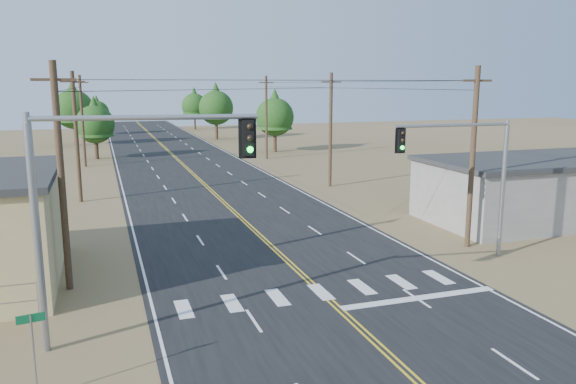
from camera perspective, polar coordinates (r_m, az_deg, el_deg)
name	(u,v)px	position (r m, az deg, el deg)	size (l,w,h in m)	color
ground	(418,382)	(18.64, 13.06, -18.32)	(220.00, 220.00, 0.00)	olive
road	(219,198)	(45.50, -7.03, -0.59)	(15.00, 200.00, 0.02)	black
building_right	(539,190)	(41.32, 24.15, 0.17)	(15.00, 8.00, 4.00)	gray
utility_pole_left_near	(61,176)	(26.07, -22.04, 1.50)	(1.80, 0.30, 10.00)	#4C3826
utility_pole_left_mid	(76,136)	(45.92, -20.70, 5.34)	(1.80, 0.30, 10.00)	#4C3826
utility_pole_left_far	(82,120)	(65.86, -20.16, 6.85)	(1.80, 0.30, 10.00)	#4C3826
utility_pole_right_near	(472,156)	(32.41, 18.24, 3.45)	(1.80, 0.30, 10.00)	#4C3826
utility_pole_right_mid	(331,129)	(49.79, 4.34, 6.38)	(1.80, 0.30, 10.00)	#4C3826
utility_pole_right_far	(266,117)	(68.62, -2.22, 7.64)	(1.80, 0.30, 10.00)	#4C3826
signal_mast_left	(104,189)	(19.66, -18.23, 0.27)	(7.49, 1.36, 8.15)	gray
signal_mast_right	(473,166)	(30.02, 18.32, 2.51)	(6.54, 0.43, 7.21)	gray
street_sign	(33,342)	(18.15, -24.50, -13.73)	(0.77, 0.17, 2.61)	gray
tree_left_near	(95,120)	(72.16, -19.04, 6.89)	(4.61, 4.61, 7.69)	#3F2D1E
tree_left_mid	(73,105)	(89.81, -20.98, 8.23)	(5.82, 5.82, 9.70)	#3F2D1E
tree_left_far	(97,110)	(107.48, -18.85, 7.86)	(4.30, 4.30, 7.16)	#3F2D1E
tree_right_near	(275,113)	(75.69, -1.35, 8.02)	(5.11, 5.11, 8.51)	#3F2D1E
tree_right_mid	(216,104)	(94.06, -7.33, 8.83)	(5.64, 5.64, 9.41)	#3F2D1E
tree_right_far	(194,103)	(115.78, -9.50, 8.87)	(5.10, 5.10, 8.50)	#3F2D1E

